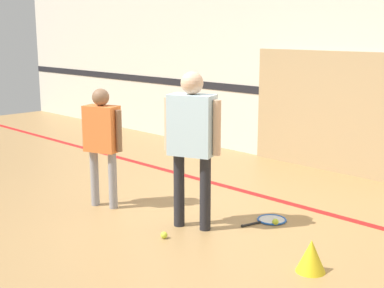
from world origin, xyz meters
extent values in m
plane|color=#A87F4C|center=(0.00, 0.00, 0.00)|extent=(16.00, 16.00, 0.00)
cube|color=silver|center=(0.00, 2.92, 1.60)|extent=(16.00, 0.06, 3.20)
cube|color=black|center=(0.00, 2.88, 1.02)|extent=(16.00, 0.01, 0.12)
cube|color=tan|center=(0.05, 2.86, 0.83)|extent=(2.74, 0.05, 1.66)
cube|color=red|center=(0.00, 1.24, 0.00)|extent=(14.40, 0.10, 0.01)
cylinder|color=#232328|center=(-0.01, -0.12, 0.37)|extent=(0.11, 0.11, 0.75)
cylinder|color=#232328|center=(0.26, -0.02, 0.37)|extent=(0.11, 0.11, 0.75)
cube|color=silver|center=(0.13, -0.07, 1.05)|extent=(0.49, 0.38, 0.59)
sphere|color=#DBAD89|center=(0.13, -0.07, 1.45)|extent=(0.22, 0.22, 0.22)
cylinder|color=#DBAD89|center=(-0.11, -0.16, 1.04)|extent=(0.08, 0.08, 0.53)
cylinder|color=#DBAD89|center=(0.37, 0.02, 1.04)|extent=(0.08, 0.08, 0.53)
cylinder|color=gray|center=(-1.14, -0.35, 0.32)|extent=(0.09, 0.09, 0.64)
cylinder|color=gray|center=(-0.91, -0.26, 0.32)|extent=(0.09, 0.09, 0.64)
cube|color=orange|center=(-1.03, -0.31, 0.89)|extent=(0.42, 0.32, 0.50)
sphere|color=brown|center=(-1.03, -0.31, 1.23)|extent=(0.19, 0.19, 0.19)
cylinder|color=brown|center=(-1.23, -0.38, 0.88)|extent=(0.07, 0.07, 0.45)
cylinder|color=brown|center=(-0.82, -0.23, 0.88)|extent=(0.07, 0.07, 0.45)
torus|color=blue|center=(0.58, 0.65, 0.01)|extent=(0.38, 0.38, 0.02)
cylinder|color=silver|center=(0.58, 0.65, 0.01)|extent=(0.26, 0.26, 0.01)
cylinder|color=black|center=(0.51, 0.40, 0.01)|extent=(0.08, 0.23, 0.02)
sphere|color=black|center=(0.48, 0.29, 0.01)|extent=(0.03, 0.03, 0.03)
sphere|color=#CCE038|center=(0.14, -0.46, 0.03)|extent=(0.07, 0.07, 0.07)
sphere|color=#CCE038|center=(0.68, 0.57, 0.03)|extent=(0.07, 0.07, 0.07)
cone|color=yellow|center=(1.52, -0.09, 0.14)|extent=(0.25, 0.25, 0.27)
camera|label=1|loc=(3.70, -3.67, 1.95)|focal=50.00mm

